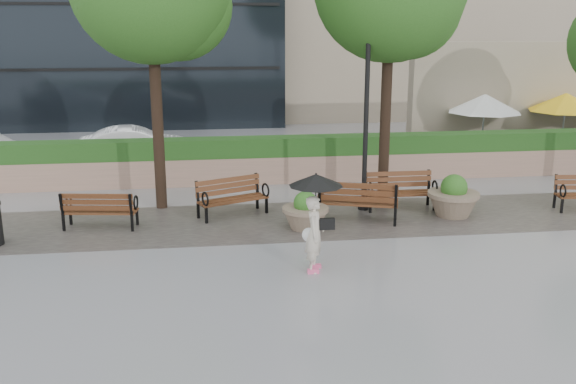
{
  "coord_description": "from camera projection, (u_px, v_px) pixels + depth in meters",
  "views": [
    {
      "loc": [
        -2.66,
        -11.67,
        4.64
      ],
      "look_at": [
        -0.91,
        1.58,
        1.1
      ],
      "focal_mm": 40.0,
      "sensor_mm": 36.0,
      "label": 1
    }
  ],
  "objects": [
    {
      "name": "cafe_wall",
      "position": [
        545.0,
        98.0,
        22.98
      ],
      "size": [
        10.0,
        0.6,
        4.0
      ],
      "primitive_type": "cube",
      "color": "tan",
      "rests_on": "ground"
    },
    {
      "name": "bench_0",
      "position": [
        101.0,
        217.0,
        14.85
      ],
      "size": [
        1.74,
        0.91,
        0.89
      ],
      "rotation": [
        0.0,
        0.0,
        2.99
      ],
      "color": "brown",
      "rests_on": "ground"
    },
    {
      "name": "cobble_strip",
      "position": [
        317.0,
        219.0,
        15.58
      ],
      "size": [
        28.0,
        3.2,
        0.01
      ],
      "primitive_type": "cube",
      "color": "#383330",
      "rests_on": "ground"
    },
    {
      "name": "lamppost",
      "position": [
        366.0,
        133.0,
        15.93
      ],
      "size": [
        0.28,
        0.28,
        4.49
      ],
      "color": "black",
      "rests_on": "ground"
    },
    {
      "name": "hedge_wall",
      "position": [
        294.0,
        159.0,
        19.25
      ],
      "size": [
        24.0,
        0.8,
        1.35
      ],
      "color": "#A57E6A",
      "rests_on": "ground"
    },
    {
      "name": "bench_2",
      "position": [
        358.0,
        209.0,
        15.38
      ],
      "size": [
        2.0,
        1.29,
        1.01
      ],
      "rotation": [
        0.0,
        0.0,
        2.83
      ],
      "color": "brown",
      "rests_on": "ground"
    },
    {
      "name": "cafe_hedge",
      "position": [
        560.0,
        153.0,
        21.21
      ],
      "size": [
        8.0,
        0.5,
        0.9
      ],
      "primitive_type": "cube",
      "color": "#1E4617",
      "rests_on": "ground"
    },
    {
      "name": "planter_left",
      "position": [
        305.0,
        214.0,
        14.81
      ],
      "size": [
        1.07,
        1.07,
        0.9
      ],
      "color": "#7F6B56",
      "rests_on": "ground"
    },
    {
      "name": "planter_right",
      "position": [
        453.0,
        200.0,
        15.77
      ],
      "size": [
        1.26,
        1.26,
        1.06
      ],
      "color": "#7F6B56",
      "rests_on": "ground"
    },
    {
      "name": "bench_3",
      "position": [
        400.0,
        199.0,
        16.39
      ],
      "size": [
        1.77,
        0.71,
        0.94
      ],
      "rotation": [
        0.0,
        0.0,
        -0.0
      ],
      "color": "brown",
      "rests_on": "ground"
    },
    {
      "name": "ground",
      "position": [
        344.0,
        264.0,
        12.71
      ],
      "size": [
        100.0,
        100.0,
        0.0
      ],
      "primitive_type": "plane",
      "color": "gray",
      "rests_on": "ground"
    },
    {
      "name": "car_right",
      "position": [
        136.0,
        145.0,
        21.77
      ],
      "size": [
        3.82,
        1.65,
        1.22
      ],
      "primitive_type": "imported",
      "rotation": [
        0.0,
        0.0,
        1.67
      ],
      "color": "white",
      "rests_on": "ground"
    },
    {
      "name": "asphalt_street",
      "position": [
        279.0,
        155.0,
        23.25
      ],
      "size": [
        40.0,
        7.0,
        0.0
      ],
      "primitive_type": "cube",
      "color": "black",
      "rests_on": "ground"
    },
    {
      "name": "pedestrian",
      "position": [
        315.0,
        213.0,
        12.12
      ],
      "size": [
        1.03,
        1.03,
        1.9
      ],
      "rotation": [
        0.0,
        0.0,
        1.24
      ],
      "color": "beige",
      "rests_on": "ground"
    },
    {
      "name": "bench_1",
      "position": [
        233.0,
        205.0,
        15.82
      ],
      "size": [
        1.84,
        1.32,
        0.93
      ],
      "rotation": [
        0.0,
        0.0,
        0.41
      ],
      "color": "brown",
      "rests_on": "ground"
    },
    {
      "name": "patio_umb_white",
      "position": [
        485.0,
        104.0,
        21.56
      ],
      "size": [
        2.5,
        2.5,
        2.3
      ],
      "color": "black",
      "rests_on": "ground"
    },
    {
      "name": "patio_umb_yellow_a",
      "position": [
        566.0,
        103.0,
        21.9
      ],
      "size": [
        2.5,
        2.5,
        2.3
      ],
      "color": "black",
      "rests_on": "ground"
    }
  ]
}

